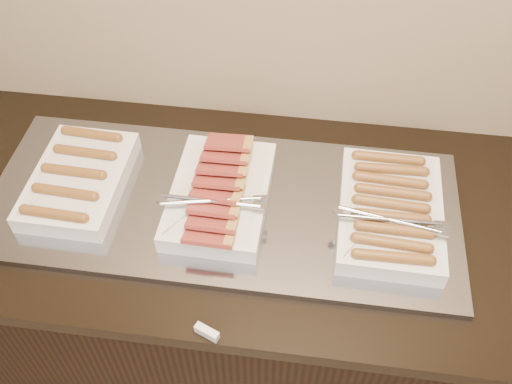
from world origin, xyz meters
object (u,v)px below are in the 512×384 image
counter (235,297)px  dish_center (219,194)px  warming_tray (223,204)px  dish_left (79,179)px  dish_right (390,211)px

counter → dish_center: (-0.03, -0.00, 0.50)m
warming_tray → dish_left: bearing=180.0°
dish_left → dish_center: size_ratio=0.90×
dish_left → dish_right: bearing=0.4°
counter → dish_right: bearing=-0.5°
warming_tray → dish_center: dish_center is taller
dish_right → dish_left: bearing=-179.4°
warming_tray → dish_right: bearing=-0.5°
dish_right → dish_center: bearing=-179.1°
warming_tray → dish_left: 0.38m
dish_center → dish_left: bearing=-179.7°
dish_center → counter: bearing=9.8°
counter → warming_tray: (-0.02, 0.00, 0.46)m
dish_left → dish_right: dish_right is taller
dish_center → dish_right: 0.42m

